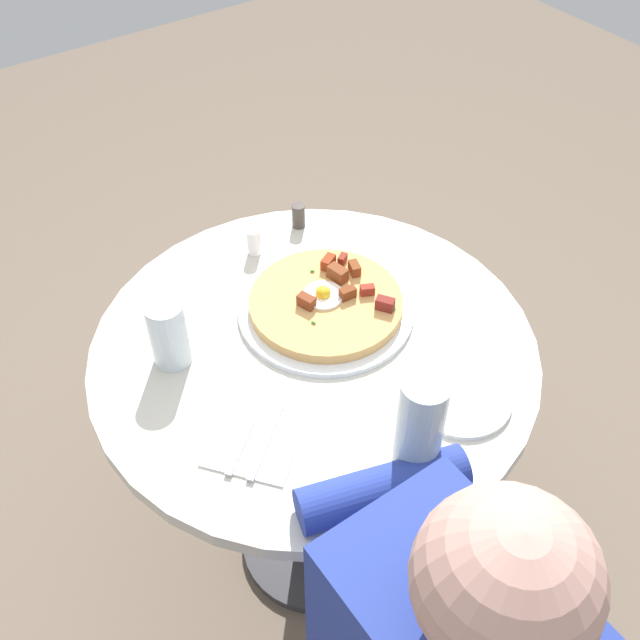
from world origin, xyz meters
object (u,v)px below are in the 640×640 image
(breakfast_pizza, at_px, (327,302))
(knife, at_px, (248,429))
(salt_shaker, at_px, (254,242))
(dining_table, at_px, (314,405))
(water_glass, at_px, (169,333))
(pepper_shaker, at_px, (298,216))
(fork, at_px, (269,434))
(bread_plate, at_px, (460,397))
(water_bottle, at_px, (419,428))
(pizza_plate, at_px, (326,309))

(breakfast_pizza, relative_size, knife, 1.61)
(knife, height_order, salt_shaker, salt_shaker)
(dining_table, xyz_separation_m, salt_shaker, (-0.28, 0.05, 0.21))
(dining_table, height_order, breakfast_pizza, breakfast_pizza)
(water_glass, bearing_deg, pepper_shaker, 115.50)
(fork, bearing_deg, breakfast_pizza, -2.20)
(fork, xyz_separation_m, pepper_shaker, (-0.43, 0.35, 0.02))
(bread_plate, distance_m, pepper_shaker, 0.55)
(salt_shaker, bearing_deg, water_bottle, -6.72)
(dining_table, relative_size, pepper_shaker, 15.07)
(pizza_plate, distance_m, bread_plate, 0.31)
(breakfast_pizza, height_order, water_bottle, water_bottle)
(water_glass, distance_m, pepper_shaker, 0.44)
(bread_plate, bearing_deg, water_bottle, -68.98)
(water_glass, relative_size, salt_shaker, 2.28)
(salt_shaker, bearing_deg, pizza_plate, 5.02)
(dining_table, bearing_deg, water_glass, -117.12)
(salt_shaker, bearing_deg, pepper_shaker, 100.01)
(fork, bearing_deg, pizza_plate, -2.02)
(water_glass, bearing_deg, breakfast_pizza, 78.85)
(dining_table, relative_size, bread_plate, 4.66)
(breakfast_pizza, distance_m, water_glass, 0.30)
(bread_plate, height_order, salt_shaker, salt_shaker)
(bread_plate, relative_size, pepper_shaker, 3.24)
(knife, xyz_separation_m, salt_shaker, (-0.38, 0.25, 0.02))
(water_glass, bearing_deg, pizza_plate, 78.66)
(breakfast_pizza, relative_size, salt_shaker, 4.98)
(bread_plate, xyz_separation_m, pepper_shaker, (-0.55, 0.04, 0.02))
(fork, bearing_deg, knife, 90.00)
(breakfast_pizza, distance_m, water_bottle, 0.38)
(knife, bearing_deg, breakfast_pizza, -8.88)
(bread_plate, distance_m, water_glass, 0.51)
(dining_table, xyz_separation_m, knife, (0.10, -0.20, 0.18))
(fork, height_order, water_bottle, water_bottle)
(breakfast_pizza, xyz_separation_m, salt_shaker, (-0.22, -0.02, 0.00))
(breakfast_pizza, height_order, water_glass, water_glass)
(knife, distance_m, water_bottle, 0.29)
(bread_plate, bearing_deg, breakfast_pizza, -168.48)
(breakfast_pizza, bearing_deg, bread_plate, 11.52)
(pizza_plate, bearing_deg, water_bottle, -13.82)
(bread_plate, relative_size, salt_shaker, 3.01)
(dining_table, relative_size, pizza_plate, 2.44)
(dining_table, height_order, fork, fork)
(dining_table, height_order, bread_plate, bread_plate)
(knife, bearing_deg, salt_shaker, 18.22)
(breakfast_pizza, distance_m, bread_plate, 0.31)
(bread_plate, bearing_deg, water_glass, -135.44)
(water_bottle, height_order, pepper_shaker, water_bottle)
(fork, distance_m, salt_shaker, 0.46)
(bread_plate, height_order, water_glass, water_glass)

